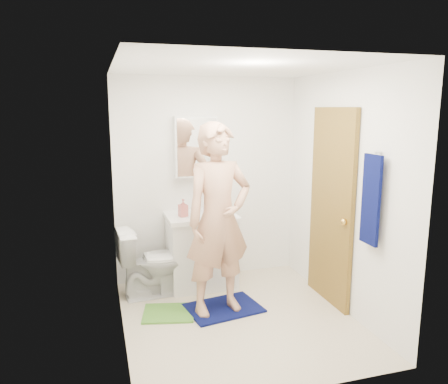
% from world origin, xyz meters
% --- Properties ---
extents(floor, '(2.20, 2.40, 0.02)m').
position_xyz_m(floor, '(0.00, 0.00, -0.01)').
color(floor, beige).
rests_on(floor, ground).
extents(ceiling, '(2.20, 2.40, 0.02)m').
position_xyz_m(ceiling, '(0.00, 0.00, 2.41)').
color(ceiling, white).
rests_on(ceiling, ground).
extents(wall_back, '(2.20, 0.02, 2.40)m').
position_xyz_m(wall_back, '(0.00, 1.21, 1.20)').
color(wall_back, white).
rests_on(wall_back, ground).
extents(wall_front, '(2.20, 0.02, 2.40)m').
position_xyz_m(wall_front, '(0.00, -1.21, 1.20)').
color(wall_front, white).
rests_on(wall_front, ground).
extents(wall_left, '(0.02, 2.40, 2.40)m').
position_xyz_m(wall_left, '(-1.11, 0.00, 1.20)').
color(wall_left, white).
rests_on(wall_left, ground).
extents(wall_right, '(0.02, 2.40, 2.40)m').
position_xyz_m(wall_right, '(1.11, 0.00, 1.20)').
color(wall_right, white).
rests_on(wall_right, ground).
extents(vanity_cabinet, '(0.75, 0.55, 0.80)m').
position_xyz_m(vanity_cabinet, '(-0.15, 0.91, 0.40)').
color(vanity_cabinet, white).
rests_on(vanity_cabinet, floor).
extents(countertop, '(0.79, 0.59, 0.05)m').
position_xyz_m(countertop, '(-0.15, 0.91, 0.83)').
color(countertop, white).
rests_on(countertop, vanity_cabinet).
extents(sink_basin, '(0.40, 0.40, 0.03)m').
position_xyz_m(sink_basin, '(-0.15, 0.91, 0.84)').
color(sink_basin, white).
rests_on(sink_basin, countertop).
extents(faucet, '(0.03, 0.03, 0.12)m').
position_xyz_m(faucet, '(-0.15, 1.09, 0.91)').
color(faucet, silver).
rests_on(faucet, countertop).
extents(medicine_cabinet, '(0.50, 0.12, 0.70)m').
position_xyz_m(medicine_cabinet, '(-0.15, 1.14, 1.60)').
color(medicine_cabinet, white).
rests_on(medicine_cabinet, wall_back).
extents(mirror_panel, '(0.46, 0.01, 0.66)m').
position_xyz_m(mirror_panel, '(-0.15, 1.08, 1.60)').
color(mirror_panel, white).
rests_on(mirror_panel, wall_back).
extents(door, '(0.05, 0.80, 2.05)m').
position_xyz_m(door, '(1.07, 0.15, 1.02)').
color(door, olive).
rests_on(door, ground).
extents(door_knob, '(0.07, 0.07, 0.07)m').
position_xyz_m(door_knob, '(1.03, -0.17, 0.95)').
color(door_knob, gold).
rests_on(door_knob, door).
extents(towel, '(0.03, 0.24, 0.80)m').
position_xyz_m(towel, '(1.03, -0.57, 1.25)').
color(towel, '#070D46').
rests_on(towel, wall_right).
extents(towel_hook, '(0.06, 0.02, 0.02)m').
position_xyz_m(towel_hook, '(1.07, -0.57, 1.67)').
color(towel_hook, silver).
rests_on(towel_hook, wall_right).
extents(toilet, '(0.79, 0.50, 0.77)m').
position_xyz_m(toilet, '(-0.72, 0.79, 0.39)').
color(toilet, white).
rests_on(toilet, floor).
extents(bath_mat, '(0.81, 0.64, 0.02)m').
position_xyz_m(bath_mat, '(-0.08, 0.23, 0.01)').
color(bath_mat, '#070D46').
rests_on(bath_mat, floor).
extents(green_rug, '(0.58, 0.52, 0.02)m').
position_xyz_m(green_rug, '(-0.65, 0.28, 0.01)').
color(green_rug, '#529331').
rests_on(green_rug, floor).
extents(soap_dispenser, '(0.11, 0.11, 0.20)m').
position_xyz_m(soap_dispenser, '(-0.36, 0.88, 0.95)').
color(soap_dispenser, '#BE5E59').
rests_on(soap_dispenser, countertop).
extents(toothbrush_cup, '(0.16, 0.16, 0.10)m').
position_xyz_m(toothbrush_cup, '(-0.03, 1.02, 0.90)').
color(toothbrush_cup, '#984596').
rests_on(toothbrush_cup, countertop).
extents(man, '(0.77, 0.58, 1.89)m').
position_xyz_m(man, '(-0.14, 0.19, 0.97)').
color(man, tan).
rests_on(man, bath_mat).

